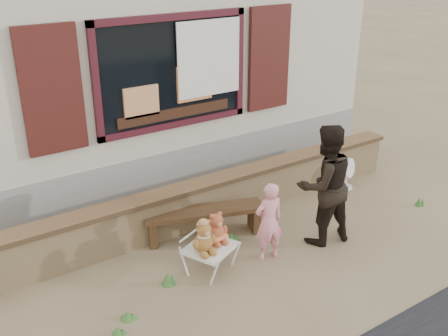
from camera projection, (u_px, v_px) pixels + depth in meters
ground at (249, 250)px, 7.08m from camera, size 80.00×80.00×0.00m
shopfront at (107, 49)px, 9.69m from camera, size 8.04×5.13×4.00m
brick_wall at (209, 200)px, 7.70m from camera, size 7.10×0.36×0.67m
bench at (204, 217)px, 7.28m from camera, size 1.71×0.88×0.43m
folding_chair at (210, 249)px, 6.52m from camera, size 0.73×0.70×0.36m
teddy_bear_left at (203, 236)px, 6.32m from camera, size 0.40×0.38×0.44m
teddy_bear_right at (216, 227)px, 6.54m from camera, size 0.39×0.37×0.42m
child at (269, 222)px, 6.70m from camera, size 0.43×0.31×1.08m
adult at (325, 185)px, 6.99m from camera, size 0.92×0.77×1.70m
fan_right at (347, 173)px, 8.74m from camera, size 0.35×0.23×0.55m
grass_tufts at (221, 260)px, 6.76m from camera, size 5.24×1.02×0.16m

